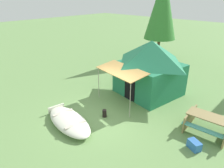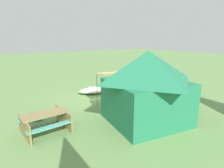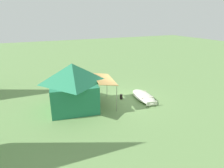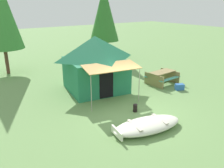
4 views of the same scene
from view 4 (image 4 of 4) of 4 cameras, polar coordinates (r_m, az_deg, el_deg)
ground_plane at (r=10.91m, az=5.29°, el=-6.69°), size 80.00×80.00×0.00m
beached_rowboat at (r=9.45m, az=8.47°, el=-9.78°), size 3.07×1.68×0.38m
canvas_cabin_tent at (r=13.12m, az=-4.04°, el=5.12°), size 3.69×4.66×3.04m
picnic_table at (r=14.73m, az=11.97°, el=1.87°), size 1.79×1.56×0.77m
cooler_box at (r=14.02m, az=15.94°, el=-0.67°), size 0.56×0.48×0.34m
fuel_can at (r=10.86m, az=5.60°, el=-5.78°), size 0.27×0.27×0.36m
pine_tree_back_left at (r=21.39m, az=-1.92°, el=16.71°), size 2.56×2.56×6.25m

